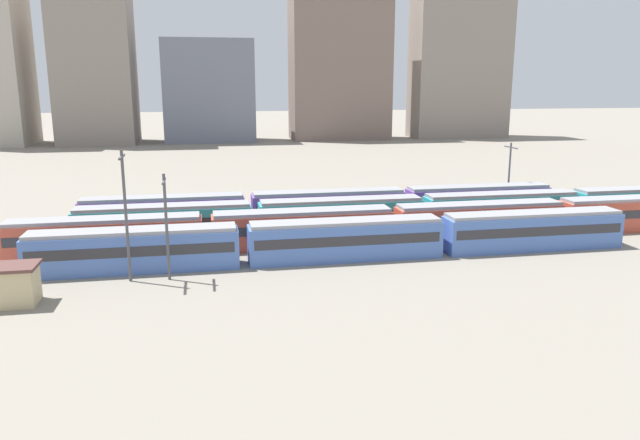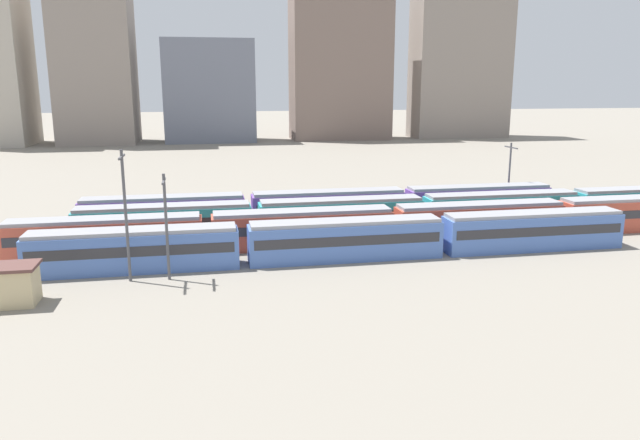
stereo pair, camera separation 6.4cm
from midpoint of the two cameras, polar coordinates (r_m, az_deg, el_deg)
The scene contains 13 objects.
ground_plane at distance 62.71m, azimuth -11.81°, elevation -2.32°, with size 600.00×600.00×0.00m, color gray.
train_track_0 at distance 56.11m, azimuth 2.40°, elevation -1.83°, with size 55.80×3.06×3.75m.
train_track_1 at distance 66.10m, azimuth 14.74°, elevation 0.00°, with size 93.60×3.06×3.75m.
train_track_2 at distance 77.70m, azimuth 22.81°, elevation 1.29°, with size 112.50×3.06×3.75m.
train_track_3 at distance 71.29m, azimuth 0.77°, elevation 1.34°, with size 55.80×3.06×3.75m.
catenary_pole_0 at distance 51.29m, azimuth -17.89°, elevation 0.90°, with size 0.24×3.20×10.93m.
catenary_pole_1 at distance 81.96m, azimuth 17.38°, elevation 4.34°, with size 0.24×3.20×8.62m.
catenary_pole_2 at distance 51.04m, azimuth -14.32°, elevation -0.12°, with size 0.24×3.20×8.93m.
signal_hut at distance 50.19m, azimuth -26.95°, elevation -5.44°, with size 3.60×3.00×3.04m.
distant_building_1 at distance 176.78m, azimuth -20.55°, elevation 14.71°, with size 19.77×19.44×48.81m, color gray.
distant_building_2 at distance 174.47m, azimuth -10.45°, elevation 11.85°, with size 24.51×15.91×27.69m, color slate.
distant_building_3 at distance 178.92m, azimuth 1.86°, elevation 14.29°, with size 28.13×13.14×41.60m, color #7A665B.
distant_building_4 at distance 190.40m, azimuth 13.01°, elevation 14.23°, with size 28.35×12.24×43.81m, color gray.
Camera 1 is at (1.30, -52.81, 16.04)m, focal length 33.96 mm.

